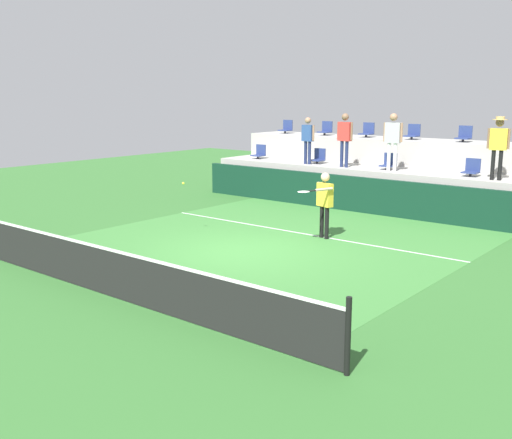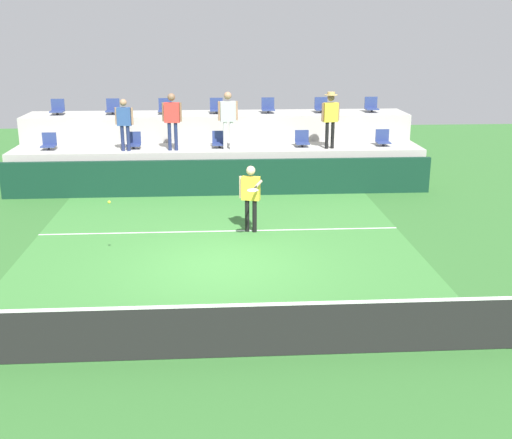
% 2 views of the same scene
% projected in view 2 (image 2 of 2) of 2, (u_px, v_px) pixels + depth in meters
% --- Properties ---
extents(ground_plane, '(40.00, 40.00, 0.00)m').
position_uv_depth(ground_plane, '(222.00, 266.00, 13.65)').
color(ground_plane, '#336B2D').
extents(court_inner_paint, '(9.00, 10.00, 0.01)m').
position_uv_depth(court_inner_paint, '(221.00, 250.00, 14.60)').
color(court_inner_paint, '#3D7F38').
rests_on(court_inner_paint, ground_plane).
extents(court_service_line, '(9.00, 0.06, 0.00)m').
position_uv_depth(court_service_line, '(221.00, 231.00, 15.94)').
color(court_service_line, white).
rests_on(court_service_line, ground_plane).
extents(tennis_net, '(10.48, 0.08, 1.07)m').
position_uv_depth(tennis_net, '(224.00, 329.00, 9.68)').
color(tennis_net, black).
rests_on(tennis_net, ground_plane).
extents(sponsor_backboard, '(13.00, 0.16, 1.10)m').
position_uv_depth(sponsor_backboard, '(219.00, 178.00, 19.22)').
color(sponsor_backboard, '#0F3323').
rests_on(sponsor_backboard, ground_plane).
extents(seating_tier_lower, '(13.00, 1.80, 1.25)m').
position_uv_depth(seating_tier_lower, '(219.00, 166.00, 20.43)').
color(seating_tier_lower, '#ADAAA3').
rests_on(seating_tier_lower, ground_plane).
extents(seating_tier_upper, '(13.00, 1.80, 2.10)m').
position_uv_depth(seating_tier_upper, '(218.00, 143.00, 22.03)').
color(seating_tier_upper, '#ADAAA3').
rests_on(seating_tier_upper, ground_plane).
extents(stadium_chair_lower_far_left, '(0.44, 0.40, 0.52)m').
position_uv_depth(stadium_chair_lower_far_left, '(49.00, 143.00, 19.81)').
color(stadium_chair_lower_far_left, '#2D2D33').
rests_on(stadium_chair_lower_far_left, seating_tier_lower).
extents(stadium_chair_lower_left, '(0.44, 0.40, 0.52)m').
position_uv_depth(stadium_chair_lower_left, '(134.00, 142.00, 19.97)').
color(stadium_chair_lower_left, '#2D2D33').
rests_on(stadium_chair_lower_left, seating_tier_lower).
extents(stadium_chair_lower_center, '(0.44, 0.40, 0.52)m').
position_uv_depth(stadium_chair_lower_center, '(219.00, 141.00, 20.13)').
color(stadium_chair_lower_center, '#2D2D33').
rests_on(stadium_chair_lower_center, seating_tier_lower).
extents(stadium_chair_lower_right, '(0.44, 0.40, 0.52)m').
position_uv_depth(stadium_chair_lower_right, '(302.00, 140.00, 20.29)').
color(stadium_chair_lower_right, '#2D2D33').
rests_on(stadium_chair_lower_right, seating_tier_lower).
extents(stadium_chair_lower_far_right, '(0.44, 0.40, 0.52)m').
position_uv_depth(stadium_chair_lower_far_right, '(383.00, 139.00, 20.45)').
color(stadium_chair_lower_far_right, '#2D2D33').
rests_on(stadium_chair_lower_far_right, seating_tier_lower).
extents(stadium_chair_upper_far_left, '(0.44, 0.40, 0.52)m').
position_uv_depth(stadium_chair_upper_far_left, '(57.00, 108.00, 21.28)').
color(stadium_chair_upper_far_left, '#2D2D33').
rests_on(stadium_chair_upper_far_left, seating_tier_upper).
extents(stadium_chair_upper_left, '(0.44, 0.40, 0.52)m').
position_uv_depth(stadium_chair_upper_left, '(113.00, 108.00, 21.39)').
color(stadium_chair_upper_left, '#2D2D33').
rests_on(stadium_chair_upper_left, seating_tier_upper).
extents(stadium_chair_upper_mid_left, '(0.44, 0.40, 0.52)m').
position_uv_depth(stadium_chair_upper_mid_left, '(165.00, 107.00, 21.49)').
color(stadium_chair_upper_mid_left, '#2D2D33').
rests_on(stadium_chair_upper_mid_left, seating_tier_upper).
extents(stadium_chair_upper_center, '(0.44, 0.40, 0.52)m').
position_uv_depth(stadium_chair_upper_center, '(216.00, 107.00, 21.60)').
color(stadium_chair_upper_center, '#2D2D33').
rests_on(stadium_chair_upper_center, seating_tier_upper).
extents(stadium_chair_upper_mid_right, '(0.44, 0.40, 0.52)m').
position_uv_depth(stadium_chair_upper_mid_right, '(268.00, 107.00, 21.70)').
color(stadium_chair_upper_mid_right, '#2D2D33').
rests_on(stadium_chair_upper_mid_right, seating_tier_upper).
extents(stadium_chair_upper_right, '(0.44, 0.40, 0.52)m').
position_uv_depth(stadium_chair_upper_right, '(321.00, 106.00, 21.81)').
color(stadium_chair_upper_right, '#2D2D33').
rests_on(stadium_chair_upper_right, seating_tier_upper).
extents(stadium_chair_upper_far_right, '(0.44, 0.40, 0.52)m').
position_uv_depth(stadium_chair_upper_far_right, '(371.00, 106.00, 21.92)').
color(stadium_chair_upper_far_right, '#2D2D33').
rests_on(stadium_chair_upper_far_right, seating_tier_upper).
extents(tennis_player, '(0.58, 1.28, 1.69)m').
position_uv_depth(tennis_player, '(251.00, 192.00, 15.58)').
color(tennis_player, black).
rests_on(tennis_player, ground_plane).
extents(spectator_in_grey, '(0.57, 0.24, 1.59)m').
position_uv_depth(spectator_in_grey, '(124.00, 120.00, 19.38)').
color(spectator_in_grey, navy).
rests_on(spectator_in_grey, seating_tier_lower).
extents(spectator_leaning_on_rail, '(0.61, 0.26, 1.75)m').
position_uv_depth(spectator_leaning_on_rail, '(172.00, 116.00, 19.43)').
color(spectator_leaning_on_rail, navy).
rests_on(spectator_leaning_on_rail, seating_tier_lower).
extents(spectator_in_white, '(0.62, 0.26, 1.79)m').
position_uv_depth(spectator_in_white, '(228.00, 115.00, 19.52)').
color(spectator_in_white, white).
rests_on(spectator_in_white, seating_tier_lower).
extents(spectator_with_hat, '(0.60, 0.49, 1.76)m').
position_uv_depth(spectator_with_hat, '(330.00, 114.00, 19.72)').
color(spectator_with_hat, black).
rests_on(spectator_with_hat, seating_tier_lower).
extents(tennis_ball, '(0.07, 0.07, 0.07)m').
position_uv_depth(tennis_ball, '(109.00, 202.00, 13.53)').
color(tennis_ball, '#CCE033').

